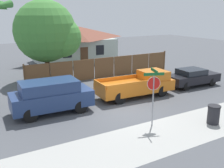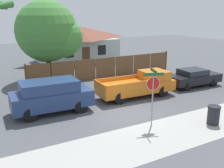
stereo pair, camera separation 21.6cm
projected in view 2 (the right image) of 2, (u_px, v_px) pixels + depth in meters
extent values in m
plane|color=#4C4F54|center=(122.00, 111.00, 15.61)|extent=(80.00, 80.00, 0.00)
cube|color=#A3A39E|center=(161.00, 135.00, 12.58)|extent=(36.00, 3.20, 0.01)
cube|color=brown|center=(39.00, 75.00, 20.69)|extent=(1.92, 0.06, 1.80)
cube|color=brown|center=(63.00, 72.00, 21.64)|extent=(1.92, 0.06, 1.80)
cube|color=brown|center=(85.00, 70.00, 22.58)|extent=(1.92, 0.06, 1.80)
cube|color=brown|center=(106.00, 68.00, 23.53)|extent=(1.92, 0.06, 1.80)
cube|color=brown|center=(125.00, 65.00, 24.47)|extent=(1.92, 0.06, 1.80)
cube|color=brown|center=(142.00, 63.00, 25.42)|extent=(1.92, 0.06, 1.80)
cube|color=brown|center=(158.00, 62.00, 26.36)|extent=(1.92, 0.06, 1.80)
cube|color=brown|center=(26.00, 76.00, 20.21)|extent=(0.12, 0.12, 1.90)
cube|color=brown|center=(166.00, 60.00, 26.82)|extent=(0.12, 0.12, 1.90)
cube|color=#B2C1B7|center=(76.00, 50.00, 31.22)|extent=(8.72, 5.66, 2.68)
pyramid|color=brown|center=(76.00, 32.00, 30.65)|extent=(9.42, 6.12, 1.55)
cube|color=black|center=(69.00, 53.00, 27.84)|extent=(1.00, 0.04, 1.10)
cube|color=black|center=(102.00, 50.00, 29.69)|extent=(1.00, 0.04, 1.10)
cube|color=brown|center=(86.00, 56.00, 28.91)|extent=(0.90, 0.04, 2.00)
cylinder|color=brown|center=(49.00, 67.00, 22.52)|extent=(0.40, 0.40, 2.27)
sphere|color=#428438|center=(47.00, 31.00, 21.70)|extent=(5.13, 5.13, 5.13)
sphere|color=#478F3C|center=(63.00, 37.00, 21.85)|extent=(3.33, 3.33, 3.33)
cone|color=#387A33|center=(5.00, 7.00, 15.60)|extent=(0.44, 2.07, 0.75)
cube|color=navy|center=(52.00, 99.00, 15.30)|extent=(4.70, 2.20, 0.93)
cube|color=navy|center=(49.00, 86.00, 15.05)|extent=(3.31, 1.98, 0.64)
cube|color=black|center=(75.00, 83.00, 15.70)|extent=(0.15, 1.74, 0.54)
cylinder|color=black|center=(71.00, 98.00, 16.80)|extent=(0.76, 0.22, 0.76)
cylinder|color=black|center=(80.00, 107.00, 15.28)|extent=(0.76, 0.22, 0.76)
cylinder|color=black|center=(25.00, 105.00, 15.57)|extent=(0.76, 0.22, 0.76)
cylinder|color=black|center=(30.00, 115.00, 14.05)|extent=(0.76, 0.22, 0.76)
cube|color=orange|center=(136.00, 87.00, 18.13)|extent=(5.57, 2.18, 0.73)
cube|color=orange|center=(154.00, 75.00, 18.60)|extent=(1.84, 1.84, 0.61)
cube|color=orange|center=(118.00, 78.00, 18.38)|extent=(3.44, 0.25, 0.26)
cube|color=orange|center=(131.00, 84.00, 16.82)|extent=(3.44, 0.25, 0.26)
cube|color=orange|center=(100.00, 84.00, 16.83)|extent=(0.17, 1.82, 0.26)
cylinder|color=black|center=(149.00, 85.00, 19.68)|extent=(0.78, 0.22, 0.78)
cylinder|color=black|center=(163.00, 91.00, 18.22)|extent=(0.78, 0.22, 0.78)
cylinder|color=black|center=(108.00, 91.00, 18.22)|extent=(0.78, 0.22, 0.78)
cylinder|color=black|center=(120.00, 98.00, 16.76)|extent=(0.78, 0.22, 0.78)
cube|color=black|center=(194.00, 78.00, 20.79)|extent=(4.44, 2.00, 0.65)
cube|color=black|center=(193.00, 72.00, 20.57)|extent=(2.08, 1.71, 0.43)
cylinder|color=black|center=(199.00, 78.00, 22.13)|extent=(0.67, 0.22, 0.67)
cylinder|color=black|center=(214.00, 82.00, 20.78)|extent=(0.67, 0.22, 0.67)
cylinder|color=black|center=(174.00, 82.00, 20.97)|extent=(0.67, 0.22, 0.67)
cylinder|color=black|center=(187.00, 86.00, 19.62)|extent=(0.67, 0.22, 0.67)
cylinder|color=gray|center=(152.00, 102.00, 13.29)|extent=(0.07, 0.07, 2.66)
cylinder|color=red|center=(153.00, 84.00, 13.04)|extent=(0.63, 0.24, 0.65)
cylinder|color=white|center=(153.00, 84.00, 13.04)|extent=(0.66, 0.24, 0.69)
cube|color=#19602D|center=(154.00, 74.00, 12.91)|extent=(1.01, 0.38, 0.15)
cube|color=#19602D|center=(154.00, 71.00, 12.86)|extent=(0.34, 0.91, 0.15)
cylinder|color=#28282D|center=(213.00, 116.00, 13.75)|extent=(0.63, 0.63, 0.92)
cylinder|color=black|center=(214.00, 107.00, 13.62)|extent=(0.67, 0.67, 0.08)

